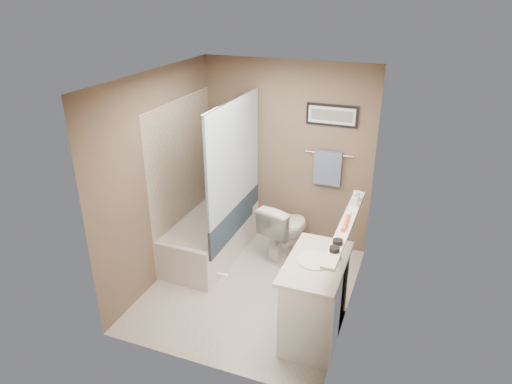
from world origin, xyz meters
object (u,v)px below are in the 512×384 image
at_px(bathtub, 211,237).
at_px(hair_brush_front, 345,225).
at_px(glass_jar, 356,196).
at_px(toilet, 285,229).
at_px(hair_brush_back, 347,221).
at_px(candle_bowl_far, 338,242).
at_px(vanity, 315,300).
at_px(candle_bowl_near, 335,249).
at_px(soap_bottle, 355,199).

relative_size(bathtub, hair_brush_front, 6.82).
bearing_deg(glass_jar, bathtub, 177.09).
bearing_deg(glass_jar, hair_brush_front, -90.00).
height_order(toilet, hair_brush_back, hair_brush_back).
xyz_separation_m(candle_bowl_far, hair_brush_front, (0.00, 0.33, 0.00)).
height_order(bathtub, vanity, vanity).
distance_m(bathtub, candle_bowl_near, 2.31).
bearing_deg(candle_bowl_far, glass_jar, 90.00).
bearing_deg(candle_bowl_far, hair_brush_back, 90.00).
bearing_deg(bathtub, candle_bowl_near, -31.73).
xyz_separation_m(bathtub, hair_brush_front, (1.79, -0.71, 0.89)).
bearing_deg(vanity, soap_bottle, 74.11).
xyz_separation_m(vanity, hair_brush_front, (0.19, 0.25, 0.74)).
bearing_deg(vanity, candle_bowl_far, -25.45).
bearing_deg(candle_bowl_near, bathtub, 146.70).
relative_size(bathtub, toilet, 2.02).
bearing_deg(soap_bottle, bathtub, 173.03).
height_order(bathtub, candle_bowl_far, candle_bowl_far).
height_order(vanity, candle_bowl_far, candle_bowl_far).
height_order(candle_bowl_near, soap_bottle, soap_bottle).
distance_m(bathtub, soap_bottle, 2.03).
relative_size(hair_brush_front, hair_brush_back, 1.00).
height_order(vanity, glass_jar, glass_jar).
xyz_separation_m(candle_bowl_near, soap_bottle, (0.00, 0.95, 0.05)).
bearing_deg(hair_brush_front, toilet, 130.49).
height_order(vanity, hair_brush_front, hair_brush_front).
bearing_deg(toilet, soap_bottle, 164.57).
distance_m(candle_bowl_near, glass_jar, 1.08).
xyz_separation_m(hair_brush_front, soap_bottle, (0.00, 0.49, 0.05)).
height_order(hair_brush_back, soap_bottle, soap_bottle).
height_order(hair_brush_front, soap_bottle, soap_bottle).
distance_m(toilet, candle_bowl_near, 1.92).
relative_size(candle_bowl_near, glass_jar, 0.90).
xyz_separation_m(bathtub, vanity, (1.60, -0.96, 0.15)).
bearing_deg(soap_bottle, glass_jar, 90.00).
height_order(candle_bowl_near, hair_brush_front, hair_brush_front).
relative_size(bathtub, vanity, 1.67).
distance_m(bathtub, candle_bowl_far, 2.25).
bearing_deg(vanity, candle_bowl_near, -50.89).
bearing_deg(hair_brush_front, vanity, -126.78).
relative_size(toilet, vanity, 0.83).
relative_size(candle_bowl_near, soap_bottle, 0.66).
height_order(bathtub, hair_brush_front, hair_brush_front).
bearing_deg(hair_brush_front, glass_jar, 90.00).
relative_size(bathtub, soap_bottle, 10.92).
bearing_deg(bathtub, candle_bowl_far, -28.67).
xyz_separation_m(toilet, soap_bottle, (0.90, -0.56, 0.81)).
bearing_deg(toilet, bathtub, 37.41).
bearing_deg(candle_bowl_far, soap_bottle, 90.00).
bearing_deg(hair_brush_back, toilet, 132.94).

